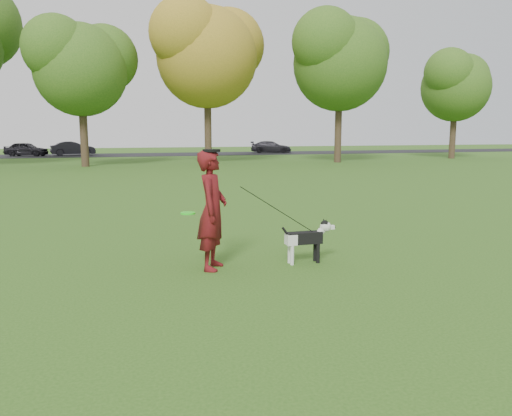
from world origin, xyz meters
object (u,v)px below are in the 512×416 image
object	(u,v)px
dog	(308,237)
car_mid	(73,148)
car_left	(26,149)
car_right	(271,147)
man	(212,210)

from	to	relation	value
dog	car_mid	bearing A→B (deg)	99.37
car_left	car_mid	size ratio (longest dim) A/B	0.95
dog	car_right	bearing A→B (deg)	73.20
man	car_left	world-z (taller)	man
car_left	car_mid	bearing A→B (deg)	-72.71
dog	car_right	size ratio (longest dim) A/B	0.24
car_mid	car_right	bearing A→B (deg)	-99.84
man	car_left	xyz separation A→B (m)	(-8.76, 39.69, -0.34)
dog	car_mid	world-z (taller)	car_mid
car_mid	car_right	world-z (taller)	car_mid
car_left	car_mid	xyz separation A→B (m)	(3.83, 0.00, 0.01)
dog	car_right	world-z (taller)	car_right
dog	car_left	world-z (taller)	car_left
dog	car_left	xyz separation A→B (m)	(-10.40, 39.77, 0.18)
man	car_right	bearing A→B (deg)	4.63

